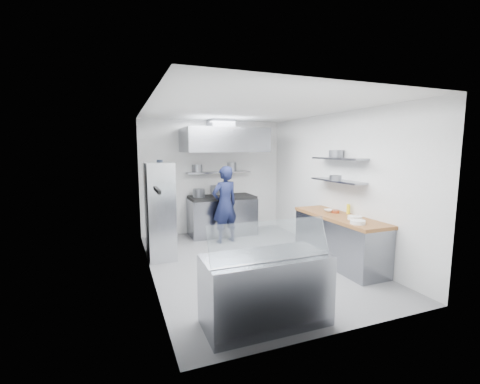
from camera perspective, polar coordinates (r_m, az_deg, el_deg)
name	(u,v)px	position (r m, az deg, el deg)	size (l,w,h in m)	color
floor	(252,262)	(6.13, 2.06, -12.37)	(5.00, 5.00, 0.00)	slate
ceiling	(252,109)	(5.80, 2.20, 14.59)	(5.00, 5.00, 0.00)	silver
wall_back	(213,177)	(8.15, -4.81, 2.70)	(3.60, 0.02, 2.80)	white
wall_front	(342,214)	(3.67, 17.73, -3.69)	(3.60, 0.02, 2.80)	white
wall_left	(149,193)	(5.36, -15.85, -0.13)	(5.00, 0.02, 2.80)	white
wall_right	(334,184)	(6.71, 16.40, 1.37)	(5.00, 0.02, 2.80)	white
gas_range	(222,216)	(7.94, -3.23, -4.35)	(1.60, 0.80, 0.90)	gray
cooktop	(222,197)	(7.85, -3.26, -0.92)	(1.57, 0.78, 0.06)	black
stock_pot_left	(199,193)	(7.72, -7.34, -0.14)	(0.28, 0.28, 0.20)	slate
stock_pot_mid	(217,189)	(8.15, -4.11, 0.45)	(0.32, 0.32, 0.24)	slate
over_range_shelf	(219,172)	(8.01, -3.81, 3.49)	(1.60, 0.30, 0.04)	gray
shelf_pot_a	(197,168)	(8.03, -7.66, 4.24)	(0.26, 0.26, 0.18)	slate
shelf_pot_b	(231,166)	(8.34, -1.62, 4.56)	(0.29, 0.29, 0.22)	slate
extractor_hood	(224,140)	(7.60, -2.93, 9.16)	(1.90, 1.15, 0.55)	gray
hood_duct	(221,124)	(7.83, -3.47, 11.89)	(0.55, 0.55, 0.24)	slate
red_firebox	(163,178)	(7.83, -13.51, 2.47)	(0.22, 0.10, 0.26)	#AA190D
chef	(225,205)	(7.20, -2.72, -2.24)	(0.63, 0.41, 1.72)	#111633
wire_rack	(160,210)	(6.41, -14.10, -3.13)	(0.50, 0.90, 1.85)	silver
rack_bin_a	(159,215)	(6.54, -14.18, -4.04)	(0.15, 0.19, 0.17)	white
rack_bin_b	(156,188)	(6.84, -14.71, 0.69)	(0.15, 0.20, 0.17)	yellow
rack_jar	(160,164)	(6.46, -14.06, 4.77)	(0.12, 0.12, 0.18)	black
knife_strip	(157,190)	(4.46, -14.52, 0.34)	(0.04, 0.55, 0.05)	black
prep_counter_base	(338,241)	(6.24, 17.08, -8.30)	(0.62, 2.00, 0.84)	gray
prep_counter_top	(339,217)	(6.13, 17.24, -4.25)	(0.65, 2.04, 0.06)	brown
plate_stack_a	(358,222)	(5.52, 20.20, -5.04)	(0.24, 0.24, 0.06)	white
plate_stack_b	(355,218)	(5.85, 19.75, -4.33)	(0.24, 0.24, 0.06)	white
copper_pan	(336,211)	(6.32, 16.62, -3.32)	(0.15, 0.15, 0.06)	#C45D37
squeeze_bottle	(348,209)	(6.31, 18.69, -2.87)	(0.07, 0.07, 0.18)	yellow
mixing_bowl	(329,211)	(6.40, 15.62, -3.21)	(0.19, 0.19, 0.05)	white
wall_shelf_lower	(337,181)	(6.37, 16.93, 1.93)	(0.30, 1.30, 0.04)	gray
wall_shelf_upper	(338,159)	(6.35, 17.08, 5.71)	(0.30, 1.30, 0.04)	gray
shelf_pot_c	(335,178)	(6.12, 16.62, 2.38)	(0.22, 0.22, 0.10)	slate
shelf_pot_d	(336,154)	(6.47, 16.74, 6.55)	(0.28, 0.28, 0.14)	slate
display_case	(265,290)	(4.02, 4.56, -16.94)	(1.50, 0.70, 0.85)	gray
display_glass	(271,240)	(3.70, 5.47, -8.52)	(1.47, 0.02, 0.45)	silver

